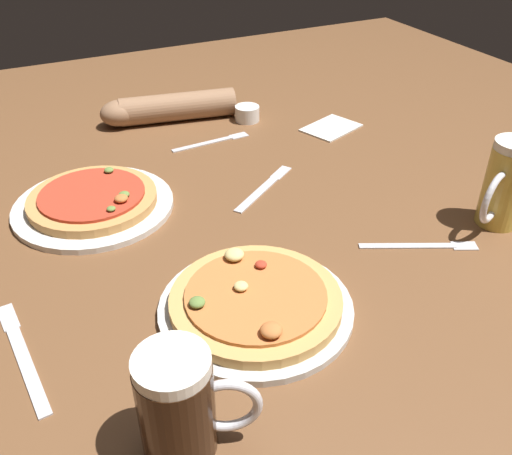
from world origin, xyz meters
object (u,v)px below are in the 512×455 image
(beer_mug_pale, at_px, (505,185))
(pizza_plate_far, at_px, (93,202))
(diner_arm, at_px, (163,108))
(fork_left, at_px, (421,245))
(knife_spare, at_px, (22,354))
(knife_right, at_px, (264,187))
(ramekin_sauce, at_px, (247,113))
(fork_spare, at_px, (213,141))
(pizza_plate_near, at_px, (256,303))
(beer_mug_dark, at_px, (180,405))
(napkin_folded, at_px, (331,127))

(beer_mug_pale, bearing_deg, pizza_plate_far, 149.85)
(pizza_plate_far, distance_m, beer_mug_pale, 0.78)
(diner_arm, bearing_deg, beer_mug_pale, -61.09)
(fork_left, bearing_deg, diner_arm, 107.52)
(pizza_plate_far, distance_m, fork_left, 0.63)
(knife_spare, bearing_deg, knife_right, 27.30)
(ramekin_sauce, relative_size, fork_left, 0.32)
(fork_left, xyz_separation_m, fork_spare, (-0.17, 0.56, -0.00))
(knife_right, xyz_separation_m, knife_spare, (-0.52, -0.27, 0.00))
(pizza_plate_far, distance_m, diner_arm, 0.44)
(pizza_plate_near, distance_m, knife_right, 0.38)
(beer_mug_dark, height_order, knife_right, beer_mug_dark)
(ramekin_sauce, height_order, diner_arm, diner_arm)
(pizza_plate_near, relative_size, ramekin_sauce, 4.75)
(fork_left, bearing_deg, pizza_plate_far, 141.91)
(ramekin_sauce, height_order, napkin_folded, ramekin_sauce)
(pizza_plate_near, xyz_separation_m, diner_arm, (0.11, 0.76, 0.02))
(pizza_plate_near, bearing_deg, beer_mug_pale, 2.13)
(beer_mug_pale, xyz_separation_m, fork_left, (-0.17, 0.00, -0.08))
(beer_mug_pale, distance_m, napkin_folded, 0.51)
(knife_right, distance_m, fork_spare, 0.25)
(pizza_plate_far, height_order, beer_mug_dark, beer_mug_dark)
(knife_right, relative_size, knife_spare, 0.78)
(beer_mug_dark, bearing_deg, fork_left, 20.26)
(beer_mug_pale, xyz_separation_m, napkin_folded, (-0.04, 0.51, -0.08))
(beer_mug_dark, xyz_separation_m, diner_arm, (0.29, 0.93, -0.04))
(beer_mug_pale, height_order, knife_right, beer_mug_pale)
(knife_right, height_order, diner_arm, diner_arm)
(pizza_plate_far, relative_size, knife_right, 1.64)
(napkin_folded, bearing_deg, knife_spare, -150.22)
(fork_spare, bearing_deg, pizza_plate_near, -106.44)
(beer_mug_dark, relative_size, knife_spare, 0.60)
(ramekin_sauce, bearing_deg, fork_left, -86.73)
(pizza_plate_near, height_order, diner_arm, diner_arm)
(beer_mug_dark, bearing_deg, knife_right, 54.13)
(beer_mug_pale, height_order, napkin_folded, beer_mug_pale)
(beer_mug_dark, distance_m, ramekin_sauce, 0.97)
(diner_arm, bearing_deg, knife_spare, -122.58)
(beer_mug_dark, height_order, beer_mug_pale, beer_mug_pale)
(napkin_folded, height_order, knife_spare, napkin_folded)
(napkin_folded, bearing_deg, beer_mug_pale, -85.18)
(beer_mug_pale, bearing_deg, beer_mug_dark, -164.63)
(beer_mug_dark, bearing_deg, pizza_plate_far, 87.44)
(knife_right, relative_size, diner_arm, 0.55)
(ramekin_sauce, distance_m, fork_spare, 0.16)
(beer_mug_dark, relative_size, napkin_folded, 1.05)
(beer_mug_pale, distance_m, diner_arm, 0.84)
(beer_mug_dark, bearing_deg, pizza_plate_near, 43.70)
(napkin_folded, relative_size, fork_spare, 0.70)
(napkin_folded, distance_m, diner_arm, 0.43)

